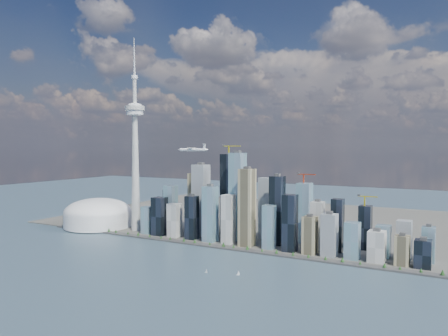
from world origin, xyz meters
The scene contains 10 objects.
ground centered at (0.00, 0.00, 0.00)m, with size 4000.00×4000.00×0.00m, color #2D4250.
seawall centered at (0.00, 250.00, 2.00)m, with size 1100.00×22.00×4.00m, color #383838.
land centered at (0.00, 700.00, 1.50)m, with size 1400.00×900.00×3.00m, color #4C4C47.
shoreline_trees centered at (0.00, 250.00, 8.78)m, with size 960.53×7.20×8.80m.
skyscraper_cluster centered at (59.62, 336.82, 76.75)m, with size 736.00×142.00×248.04m.
needle_tower centered at (-300.00, 310.00, 235.84)m, with size 56.00×56.00×550.50m.
dome_stadium centered at (-440.00, 300.00, 39.44)m, with size 200.00×200.00×86.00m.
airplane centered at (-48.56, 229.16, 239.46)m, with size 70.04×62.89×17.99m.
sailboat_west centered at (93.66, 57.89, 2.90)m, with size 6.54×2.47×9.02m.
sailboat_east centered at (155.54, 74.05, 3.22)m, with size 7.06×4.21×10.04m.
Camera 1 is at (533.68, -659.33, 249.38)m, focal length 35.00 mm.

